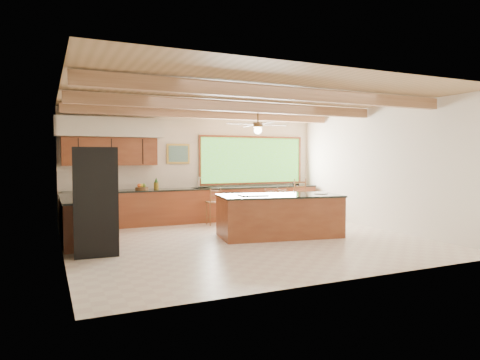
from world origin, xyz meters
name	(u,v)px	position (x,y,z in m)	size (l,w,h in m)	color
ground	(247,240)	(0.00, 0.00, 0.00)	(7.20, 7.20, 0.00)	beige
room_shell	(228,136)	(-0.17, 0.65, 2.21)	(7.27, 6.54, 3.02)	beige
counter_run	(176,208)	(-0.82, 2.52, 0.46)	(7.12, 3.10, 1.23)	brown
island	(279,215)	(0.85, 0.14, 0.47)	(2.83, 1.69, 0.95)	brown
refrigerator	(95,201)	(-3.05, -0.02, 0.96)	(0.79, 0.77, 1.93)	black
bar_stool_a	(214,203)	(0.10, 2.19, 0.58)	(0.36, 0.36, 0.98)	brown
bar_stool_b	(281,202)	(1.72, 1.55, 0.59)	(0.41, 0.41, 0.99)	brown
bar_stool_c	(267,203)	(1.37, 1.65, 0.57)	(0.36, 0.36, 0.96)	brown
bar_stool_d	(299,195)	(2.80, 2.39, 0.68)	(0.50, 0.50, 1.15)	brown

